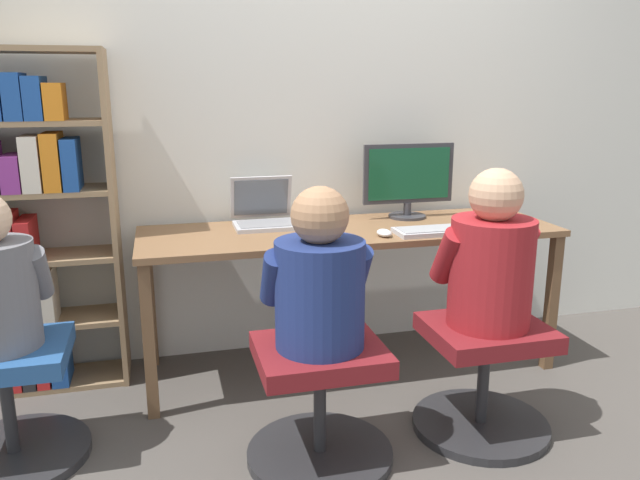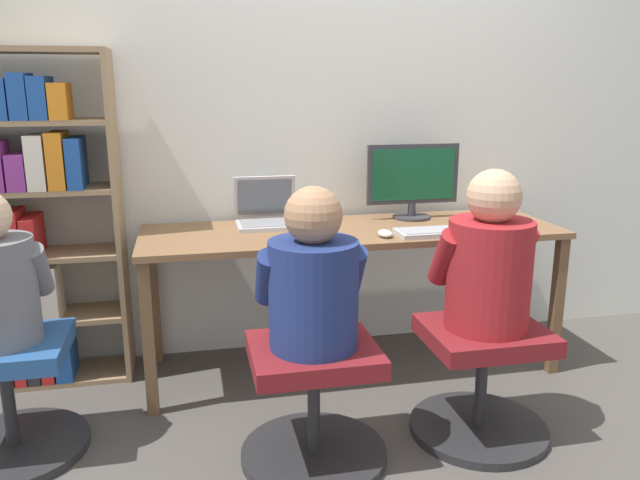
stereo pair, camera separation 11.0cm
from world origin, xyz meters
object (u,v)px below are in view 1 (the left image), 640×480
(office_chair_left, at_px, (483,376))
(person_at_monitor, at_px, (491,260))
(bookshelf, at_px, (13,226))
(person_at_laptop, at_px, (320,281))
(desktop_monitor, at_px, (408,180))
(office_chair_right, at_px, (320,401))
(office_chair_side, at_px, (8,403))
(keyboard, at_px, (438,231))
(laptop, at_px, (265,216))

(office_chair_left, relative_size, person_at_monitor, 0.89)
(office_chair_left, distance_m, bookshelf, 2.15)
(person_at_laptop, bearing_deg, desktop_monitor, 52.10)
(desktop_monitor, xyz_separation_m, office_chair_right, (-0.71, -0.91, -0.68))
(person_at_laptop, xyz_separation_m, office_chair_side, (-1.14, 0.28, -0.48))
(keyboard, relative_size, office_chair_left, 0.72)
(office_chair_right, distance_m, bookshelf, 1.59)
(office_chair_right, bearing_deg, keyboard, 37.67)
(bookshelf, bearing_deg, person_at_laptop, -37.45)
(laptop, xyz_separation_m, bookshelf, (-1.14, -0.00, 0.01))
(office_chair_right, relative_size, person_at_monitor, 0.89)
(office_chair_left, height_order, person_at_monitor, person_at_monitor)
(office_chair_side, bearing_deg, person_at_monitor, -7.55)
(desktop_monitor, height_order, keyboard, desktop_monitor)
(person_at_laptop, height_order, office_chair_side, person_at_laptop)
(laptop, height_order, person_at_monitor, person_at_monitor)
(person_at_monitor, bearing_deg, keyboard, 88.94)
(person_at_monitor, relative_size, person_at_laptop, 1.06)
(laptop, height_order, bookshelf, bookshelf)
(person_at_monitor, distance_m, office_chair_side, 1.92)
(person_at_monitor, xyz_separation_m, office_chair_side, (-1.84, 0.24, -0.49))
(bookshelf, bearing_deg, office_chair_left, -24.86)
(laptop, relative_size, office_chair_right, 0.55)
(desktop_monitor, distance_m, keyboard, 0.41)
(bookshelf, relative_size, office_chair_side, 2.77)
(office_chair_left, bearing_deg, office_chair_right, -177.06)
(laptop, xyz_separation_m, person_at_monitor, (0.75, -0.87, -0.04))
(person_at_laptop, bearing_deg, laptop, 92.90)
(person_at_monitor, height_order, bookshelf, bookshelf)
(office_chair_left, bearing_deg, person_at_laptop, -177.37)
(desktop_monitor, height_order, laptop, desktop_monitor)
(laptop, relative_size, keyboard, 0.76)
(desktop_monitor, bearing_deg, person_at_laptop, -127.90)
(office_chair_left, distance_m, person_at_laptop, 0.85)
(bookshelf, distance_m, office_chair_side, 0.83)
(laptop, bearing_deg, desktop_monitor, -0.00)
(desktop_monitor, distance_m, person_at_monitor, 0.89)
(laptop, bearing_deg, bookshelf, -179.82)
(keyboard, xyz_separation_m, office_chair_left, (-0.01, -0.51, -0.50))
(laptop, bearing_deg, keyboard, -25.61)
(person_at_laptop, bearing_deg, keyboard, 37.48)
(laptop, xyz_separation_m, office_chair_side, (-1.09, -0.63, -0.53))
(bookshelf, bearing_deg, person_at_monitor, -24.76)
(laptop, relative_size, person_at_monitor, 0.49)
(bookshelf, height_order, office_chair_side, bookshelf)
(office_chair_left, xyz_separation_m, bookshelf, (-1.89, 0.87, 0.54))
(keyboard, height_order, bookshelf, bookshelf)
(keyboard, distance_m, person_at_laptop, 0.90)
(office_chair_right, height_order, person_at_monitor, person_at_monitor)
(laptop, relative_size, person_at_laptop, 0.52)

